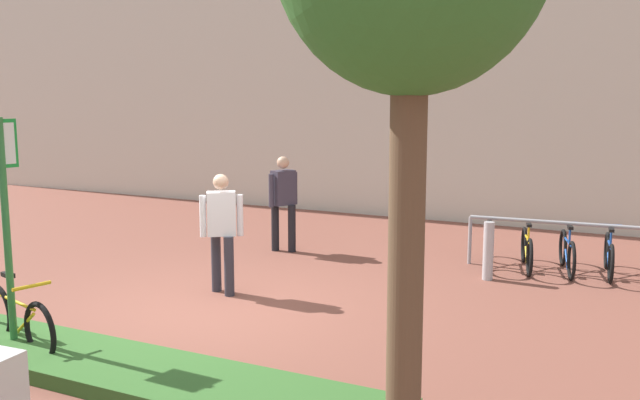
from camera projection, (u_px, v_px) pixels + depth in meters
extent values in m
plane|color=brown|center=(215.00, 308.00, 9.38)|extent=(60.00, 60.00, 0.00)
cube|color=#336028|center=(83.00, 361.00, 7.31)|extent=(7.00, 1.10, 0.16)
cylinder|color=brown|center=(406.00, 263.00, 5.38)|extent=(0.28, 0.28, 3.13)
cylinder|color=#2D7238|center=(7.00, 238.00, 7.57)|extent=(0.08, 0.08, 2.60)
cube|color=#198C33|center=(0.00, 144.00, 7.42)|extent=(0.11, 0.36, 0.52)
cube|color=white|center=(0.00, 144.00, 7.42)|extent=(0.10, 0.30, 0.44)
torus|color=black|center=(40.00, 332.00, 7.48)|extent=(0.65, 0.24, 0.66)
cylinder|color=gold|center=(17.00, 302.00, 7.78)|extent=(0.81, 0.27, 0.04)
cylinder|color=gold|center=(23.00, 326.00, 7.76)|extent=(0.59, 0.20, 0.44)
cylinder|color=gold|center=(9.00, 289.00, 7.89)|extent=(0.04, 0.04, 0.28)
cube|color=black|center=(8.00, 275.00, 7.86)|extent=(0.21, 0.13, 0.05)
cylinder|color=gold|center=(32.00, 286.00, 7.49)|extent=(0.15, 0.41, 0.04)
cylinder|color=#99999E|center=(470.00, 240.00, 11.73)|extent=(0.06, 0.06, 0.80)
cylinder|color=#99999E|center=(590.00, 225.00, 10.97)|extent=(3.70, 0.32, 0.06)
torus|color=black|center=(489.00, 254.00, 11.17)|extent=(0.21, 0.60, 0.61)
torus|color=black|center=(487.00, 242.00, 12.08)|extent=(0.21, 0.60, 0.61)
cylinder|color=#194CA5|center=(489.00, 236.00, 11.59)|extent=(0.23, 0.75, 0.03)
cylinder|color=#194CA5|center=(488.00, 248.00, 11.72)|extent=(0.17, 0.55, 0.40)
cylinder|color=#194CA5|center=(489.00, 231.00, 11.41)|extent=(0.03, 0.03, 0.26)
cube|color=black|center=(490.00, 222.00, 11.39)|extent=(0.12, 0.20, 0.05)
cylinder|color=#194CA5|center=(489.00, 218.00, 11.90)|extent=(0.38, 0.13, 0.04)
torus|color=black|center=(530.00, 258.00, 10.92)|extent=(0.21, 0.60, 0.61)
torus|color=black|center=(524.00, 245.00, 11.83)|extent=(0.21, 0.60, 0.61)
cylinder|color=gold|center=(527.00, 239.00, 11.35)|extent=(0.23, 0.75, 0.03)
cylinder|color=gold|center=(526.00, 251.00, 11.47)|extent=(0.18, 0.55, 0.40)
cylinder|color=gold|center=(529.00, 234.00, 11.17)|extent=(0.03, 0.03, 0.26)
cube|color=black|center=(529.00, 225.00, 11.14)|extent=(0.12, 0.20, 0.05)
cylinder|color=gold|center=(526.00, 220.00, 11.66)|extent=(0.38, 0.14, 0.04)
torus|color=black|center=(572.00, 261.00, 10.72)|extent=(0.21, 0.60, 0.61)
torus|color=black|center=(563.00, 247.00, 11.63)|extent=(0.21, 0.60, 0.61)
cylinder|color=#194CA5|center=(568.00, 241.00, 11.14)|extent=(0.23, 0.75, 0.03)
cylinder|color=#194CA5|center=(566.00, 254.00, 11.27)|extent=(0.18, 0.55, 0.40)
cylinder|color=#194CA5|center=(570.00, 237.00, 10.96)|extent=(0.03, 0.03, 0.26)
cube|color=black|center=(570.00, 227.00, 10.94)|extent=(0.12, 0.20, 0.05)
cylinder|color=#194CA5|center=(565.00, 222.00, 11.45)|extent=(0.38, 0.14, 0.04)
torus|color=black|center=(611.00, 264.00, 10.52)|extent=(0.14, 0.61, 0.61)
torus|color=black|center=(607.00, 251.00, 11.40)|extent=(0.14, 0.61, 0.61)
cylinder|color=#194CA5|center=(610.00, 244.00, 10.93)|extent=(0.14, 0.77, 0.03)
cylinder|color=#194CA5|center=(608.00, 257.00, 11.06)|extent=(0.11, 0.56, 0.40)
cylinder|color=#194CA5|center=(611.00, 239.00, 10.76)|extent=(0.03, 0.03, 0.26)
cube|color=black|center=(611.00, 230.00, 10.74)|extent=(0.10, 0.19, 0.05)
cylinder|color=#194CA5|center=(609.00, 225.00, 11.23)|extent=(0.39, 0.09, 0.04)
cylinder|color=#ADADB2|center=(488.00, 251.00, 10.73)|extent=(0.16, 0.16, 0.90)
cylinder|color=black|center=(292.00, 229.00, 12.60)|extent=(0.14, 0.14, 0.85)
cylinder|color=black|center=(275.00, 228.00, 12.69)|extent=(0.14, 0.14, 0.85)
cube|color=#383342|center=(283.00, 188.00, 12.53)|extent=(0.39, 0.46, 0.62)
cylinder|color=#383342|center=(295.00, 188.00, 12.70)|extent=(0.09, 0.09, 0.59)
cylinder|color=#383342|center=(271.00, 191.00, 12.38)|extent=(0.09, 0.09, 0.59)
sphere|color=tan|center=(283.00, 163.00, 12.46)|extent=(0.22, 0.22, 0.22)
cylinder|color=#2D2D38|center=(216.00, 262.00, 10.11)|extent=(0.14, 0.14, 0.85)
cylinder|color=#2D2D38|center=(229.00, 266.00, 9.88)|extent=(0.14, 0.14, 0.85)
cube|color=white|center=(221.00, 214.00, 9.88)|extent=(0.47, 0.42, 0.62)
cylinder|color=white|center=(203.00, 216.00, 9.85)|extent=(0.09, 0.09, 0.59)
cylinder|color=white|center=(240.00, 215.00, 9.93)|extent=(0.09, 0.09, 0.59)
sphere|color=tan|center=(221.00, 182.00, 9.82)|extent=(0.22, 0.22, 0.22)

